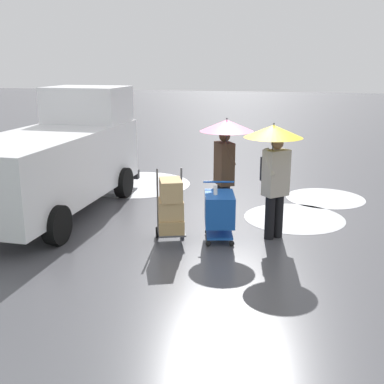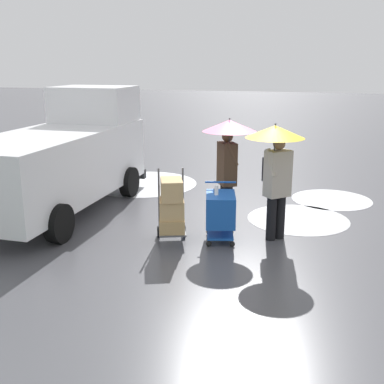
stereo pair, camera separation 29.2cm
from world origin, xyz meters
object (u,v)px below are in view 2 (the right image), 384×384
(cargo_van_parked_right, at_px, (62,157))
(shopping_cart_vendor, at_px, (221,211))
(pedestrian_pink_side, at_px, (276,156))
(hand_dolly_boxes, at_px, (172,208))
(pedestrian_black_side, at_px, (228,147))

(cargo_van_parked_right, xyz_separation_m, shopping_cart_vendor, (-3.76, 1.02, -0.61))
(pedestrian_pink_side, bearing_deg, cargo_van_parked_right, -8.33)
(shopping_cart_vendor, distance_m, hand_dolly_boxes, 0.89)
(shopping_cart_vendor, relative_size, hand_dolly_boxes, 0.79)
(cargo_van_parked_right, bearing_deg, pedestrian_pink_side, 171.67)
(cargo_van_parked_right, distance_m, shopping_cart_vendor, 3.94)
(cargo_van_parked_right, relative_size, pedestrian_black_side, 2.49)
(pedestrian_pink_side, relative_size, pedestrian_black_side, 1.00)
(hand_dolly_boxes, bearing_deg, pedestrian_black_side, -121.74)
(cargo_van_parked_right, relative_size, pedestrian_pink_side, 2.49)
(cargo_van_parked_right, distance_m, pedestrian_pink_side, 4.74)
(shopping_cart_vendor, bearing_deg, pedestrian_pink_side, -159.98)
(pedestrian_pink_side, xyz_separation_m, pedestrian_black_side, (0.98, -0.59, 0.01))
(cargo_van_parked_right, bearing_deg, hand_dolly_boxes, 155.67)
(hand_dolly_boxes, bearing_deg, cargo_van_parked_right, -24.33)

